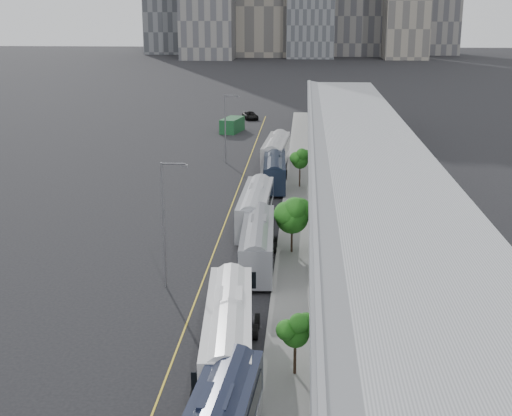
# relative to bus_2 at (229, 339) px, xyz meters

# --- Properties ---
(sidewalk) EXTENTS (10.00, 170.00, 0.12)m
(sidewalk) POSITION_rel_bus_2_xyz_m (7.01, 22.92, -1.63)
(sidewalk) COLOR gray
(sidewalk) RESTS_ON ground
(lane_line) EXTENTS (0.12, 160.00, 0.02)m
(lane_line) POSITION_rel_bus_2_xyz_m (-3.49, 22.92, -1.68)
(lane_line) COLOR gold
(lane_line) RESTS_ON ground
(depot) EXTENTS (12.45, 160.40, 7.20)m
(depot) POSITION_rel_bus_2_xyz_m (11.00, 22.92, 1.82)
(depot) COLOR gray
(depot) RESTS_ON ground
(bus_2) EXTENTS (3.80, 13.88, 4.01)m
(bus_2) POSITION_rel_bus_2_xyz_m (0.00, 0.00, 0.00)
(bus_2) COLOR white
(bus_2) RESTS_ON ground
(bus_3) EXTENTS (3.07, 12.98, 3.77)m
(bus_3) POSITION_rel_bus_2_xyz_m (0.59, 17.29, -0.10)
(bus_3) COLOR slate
(bus_3) RESTS_ON ground
(bus_4) EXTENTS (2.96, 13.34, 3.89)m
(bus_4) POSITION_rel_bus_2_xyz_m (-0.32, 28.00, -0.05)
(bus_4) COLOR #A7AAB1
(bus_4) RESTS_ON ground
(bus_5) EXTENTS (3.09, 12.74, 3.70)m
(bus_5) POSITION_rel_bus_2_xyz_m (0.79, 45.08, -0.13)
(bus_5) COLOR black
(bus_5) RESTS_ON ground
(bus_6) EXTENTS (3.47, 13.81, 4.00)m
(bus_6) POSITION_rel_bus_2_xyz_m (0.50, 56.08, -0.00)
(bus_6) COLOR #B7B7B9
(bus_6) RESTS_ON ground
(tree_1) EXTENTS (1.65, 1.65, 3.73)m
(tree_1) POSITION_rel_bus_2_xyz_m (3.98, -1.01, 1.18)
(tree_1) COLOR black
(tree_1) RESTS_ON ground
(tree_2) EXTENTS (2.88, 2.88, 5.16)m
(tree_2) POSITION_rel_bus_2_xyz_m (3.36, 20.66, 2.01)
(tree_2) COLOR black
(tree_2) RESTS_ON ground
(tree_3) EXTENTS (1.96, 1.96, 4.57)m
(tree_3) POSITION_rel_bus_2_xyz_m (3.83, 44.53, 1.87)
(tree_3) COLOR black
(tree_3) RESTS_ON ground
(street_lamp_near) EXTENTS (2.04, 0.22, 9.81)m
(street_lamp_near) POSITION_rel_bus_2_xyz_m (-6.04, 12.22, 3.91)
(street_lamp_near) COLOR #59595E
(street_lamp_near) RESTS_ON ground
(street_lamp_far) EXTENTS (2.04, 0.22, 9.44)m
(street_lamp_far) POSITION_rel_bus_2_xyz_m (-6.42, 58.14, 3.72)
(street_lamp_far) COLOR #59595E
(street_lamp_far) RESTS_ON ground
(shipping_container) EXTENTS (3.92, 6.68, 2.46)m
(shipping_container) POSITION_rel_bus_2_xyz_m (-8.25, 83.60, -0.46)
(shipping_container) COLOR #144321
(shipping_container) RESTS_ON ground
(suv) EXTENTS (3.80, 5.73, 1.46)m
(suv) POSITION_rel_bus_2_xyz_m (-6.24, 98.57, -0.96)
(suv) COLOR black
(suv) RESTS_ON ground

